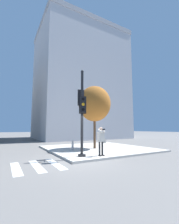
{
  "coord_description": "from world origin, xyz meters",
  "views": [
    {
      "loc": [
        -3.52,
        -7.43,
        1.73
      ],
      "look_at": [
        0.83,
        0.17,
        2.71
      ],
      "focal_mm": 24.0,
      "sensor_mm": 36.0,
      "label": 1
    }
  ],
  "objects": [
    {
      "name": "person_photographer",
      "position": [
        1.61,
        0.13,
        1.15
      ],
      "size": [
        0.58,
        0.54,
        1.69
      ],
      "color": "black",
      "rests_on": "sidewalk_corner"
    },
    {
      "name": "fire_hydrant",
      "position": [
        1.08,
        3.17,
        0.49
      ],
      "size": [
        0.16,
        0.22,
        0.72
      ],
      "color": "#99999E",
      "rests_on": "sidewalk_corner"
    },
    {
      "name": "sidewalk_corner",
      "position": [
        3.5,
        3.5,
        0.07
      ],
      "size": [
        8.0,
        8.0,
        0.13
      ],
      "color": "#BCB7AD",
      "rests_on": "ground_plane"
    },
    {
      "name": "traffic_signal_pole",
      "position": [
        0.51,
        0.54,
        2.9
      ],
      "size": [
        0.65,
        1.24,
        5.22
      ],
      "color": "black",
      "rests_on": "sidewalk_corner"
    },
    {
      "name": "ground_plane",
      "position": [
        0.0,
        0.0,
        0.0
      ],
      "size": [
        160.0,
        160.0,
        0.0
      ],
      "primitive_type": "plane",
      "color": "slate"
    },
    {
      "name": "street_tree",
      "position": [
        3.07,
        3.23,
        3.83
      ],
      "size": [
        2.72,
        2.72,
        5.21
      ],
      "color": "brown",
      "rests_on": "sidewalk_corner"
    },
    {
      "name": "building_right",
      "position": [
        9.04,
        18.44,
        10.36
      ],
      "size": [
        15.82,
        12.82,
        20.7
      ],
      "color": "#BCBCC1",
      "rests_on": "ground_plane"
    }
  ]
}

